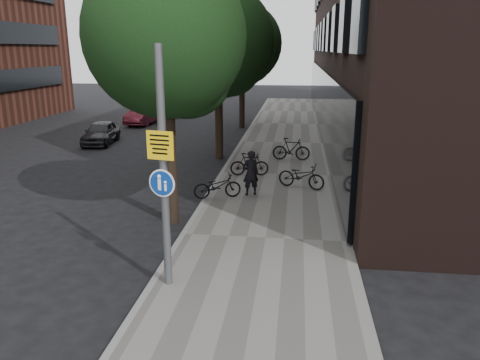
% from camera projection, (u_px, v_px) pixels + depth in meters
% --- Properties ---
extents(ground, '(120.00, 120.00, 0.00)m').
position_uv_depth(ground, '(241.00, 307.00, 9.34)').
color(ground, black).
rests_on(ground, ground).
extents(sidewalk, '(4.50, 60.00, 0.12)m').
position_uv_depth(sidewalk, '(277.00, 175.00, 18.85)').
color(sidewalk, slate).
rests_on(sidewalk, ground).
extents(curb_edge, '(0.15, 60.00, 0.13)m').
position_uv_depth(curb_edge, '(222.00, 173.00, 19.11)').
color(curb_edge, slate).
rests_on(curb_edge, ground).
extents(street_tree_near, '(4.40, 4.40, 7.50)m').
position_uv_depth(street_tree_near, '(169.00, 44.00, 12.69)').
color(street_tree_near, black).
rests_on(street_tree_near, ground).
extents(street_tree_mid, '(5.00, 5.00, 7.80)m').
position_uv_depth(street_tree_mid, '(220.00, 46.00, 20.81)').
color(street_tree_mid, black).
rests_on(street_tree_mid, ground).
extents(street_tree_far, '(5.00, 5.00, 7.80)m').
position_uv_depth(street_tree_far, '(243.00, 47.00, 29.41)').
color(street_tree_far, black).
rests_on(street_tree_far, ground).
extents(signpost, '(0.57, 0.17, 4.95)m').
position_uv_depth(signpost, '(164.00, 170.00, 9.37)').
color(signpost, '#595B5E').
rests_on(signpost, sidewalk).
extents(pedestrian, '(0.67, 0.57, 1.55)m').
position_uv_depth(pedestrian, '(251.00, 173.00, 15.92)').
color(pedestrian, black).
rests_on(pedestrian, sidewalk).
extents(parked_bike_facade_near, '(1.84, 1.20, 0.92)m').
position_uv_depth(parked_bike_facade_near, '(301.00, 176.00, 16.78)').
color(parked_bike_facade_near, black).
rests_on(parked_bike_facade_near, sidewalk).
extents(parked_bike_facade_far, '(1.69, 0.52, 1.01)m').
position_uv_depth(parked_bike_facade_far, '(291.00, 149.00, 21.03)').
color(parked_bike_facade_far, black).
rests_on(parked_bike_facade_far, sidewalk).
extents(parked_bike_curb_near, '(1.70, 1.07, 0.84)m').
position_uv_depth(parked_bike_curb_near, '(217.00, 186.00, 15.68)').
color(parked_bike_curb_near, black).
rests_on(parked_bike_curb_near, sidewalk).
extents(parked_bike_curb_far, '(1.57, 0.63, 0.92)m').
position_uv_depth(parked_bike_curb_far, '(249.00, 164.00, 18.45)').
color(parked_bike_curb_far, black).
rests_on(parked_bike_curb_far, sidewalk).
extents(parked_car_near, '(1.82, 3.70, 1.21)m').
position_uv_depth(parked_car_near, '(101.00, 133.00, 25.32)').
color(parked_car_near, '#232325').
rests_on(parked_car_near, ground).
extents(parked_car_mid, '(1.81, 4.12, 1.32)m').
position_uv_depth(parked_car_mid, '(145.00, 114.00, 31.99)').
color(parked_car_mid, maroon).
rests_on(parked_car_mid, ground).
extents(parked_car_far, '(2.11, 4.62, 1.31)m').
position_uv_depth(parked_car_far, '(180.00, 106.00, 36.74)').
color(parked_car_far, black).
rests_on(parked_car_far, ground).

